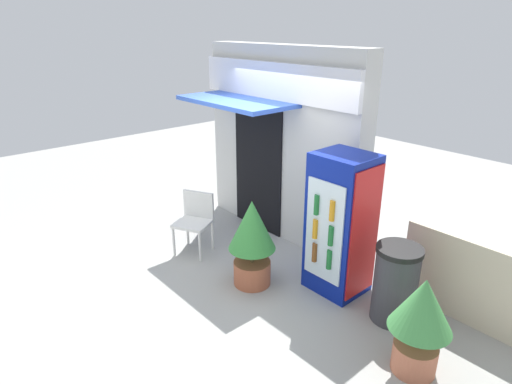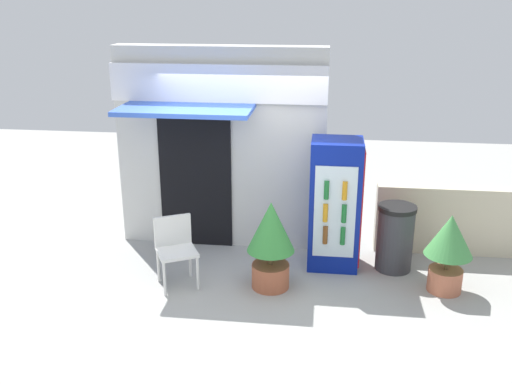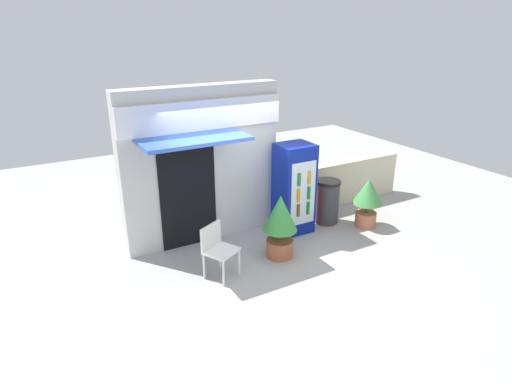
{
  "view_description": "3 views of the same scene",
  "coord_description": "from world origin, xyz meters",
  "px_view_note": "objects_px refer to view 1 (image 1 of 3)",
  "views": [
    {
      "loc": [
        4.02,
        -3.03,
        3.12
      ],
      "look_at": [
        0.22,
        0.34,
        1.14
      ],
      "focal_mm": 30.46,
      "sensor_mm": 36.0,
      "label": 1
    },
    {
      "loc": [
        1.02,
        -6.29,
        3.52
      ],
      "look_at": [
        0.18,
        0.38,
        1.17
      ],
      "focal_mm": 40.04,
      "sensor_mm": 36.0,
      "label": 2
    },
    {
      "loc": [
        -3.2,
        -5.43,
        3.79
      ],
      "look_at": [
        0.08,
        0.38,
        1.17
      ],
      "focal_mm": 29.92,
      "sensor_mm": 36.0,
      "label": 3
    }
  ],
  "objects_px": {
    "trash_bin": "(395,284)",
    "potted_plant_near_shop": "(252,237)",
    "drink_cooler": "(341,225)",
    "potted_plant_curbside": "(421,317)",
    "plastic_chair": "(195,217)"
  },
  "relations": [
    {
      "from": "trash_bin",
      "to": "potted_plant_near_shop",
      "type": "bearing_deg",
      "value": -155.92
    },
    {
      "from": "drink_cooler",
      "to": "potted_plant_near_shop",
      "type": "bearing_deg",
      "value": -136.94
    },
    {
      "from": "potted_plant_curbside",
      "to": "plastic_chair",
      "type": "bearing_deg",
      "value": -176.44
    },
    {
      "from": "drink_cooler",
      "to": "plastic_chair",
      "type": "xyz_separation_m",
      "value": [
        -1.98,
        -0.77,
        -0.35
      ]
    },
    {
      "from": "drink_cooler",
      "to": "potted_plant_curbside",
      "type": "relative_size",
      "value": 1.73
    },
    {
      "from": "potted_plant_near_shop",
      "to": "trash_bin",
      "type": "height_order",
      "value": "potted_plant_near_shop"
    },
    {
      "from": "drink_cooler",
      "to": "potted_plant_near_shop",
      "type": "xyz_separation_m",
      "value": [
        -0.78,
        -0.73,
        -0.21
      ]
    },
    {
      "from": "drink_cooler",
      "to": "plastic_chair",
      "type": "height_order",
      "value": "drink_cooler"
    },
    {
      "from": "drink_cooler",
      "to": "potted_plant_curbside",
      "type": "xyz_separation_m",
      "value": [
        1.38,
        -0.56,
        -0.26
      ]
    },
    {
      "from": "drink_cooler",
      "to": "trash_bin",
      "type": "relative_size",
      "value": 1.94
    },
    {
      "from": "plastic_chair",
      "to": "potted_plant_curbside",
      "type": "distance_m",
      "value": 3.37
    },
    {
      "from": "potted_plant_curbside",
      "to": "trash_bin",
      "type": "relative_size",
      "value": 1.12
    },
    {
      "from": "drink_cooler",
      "to": "plastic_chair",
      "type": "relative_size",
      "value": 2.0
    },
    {
      "from": "potted_plant_curbside",
      "to": "drink_cooler",
      "type": "bearing_deg",
      "value": 158.04
    },
    {
      "from": "drink_cooler",
      "to": "trash_bin",
      "type": "distance_m",
      "value": 0.91
    }
  ]
}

